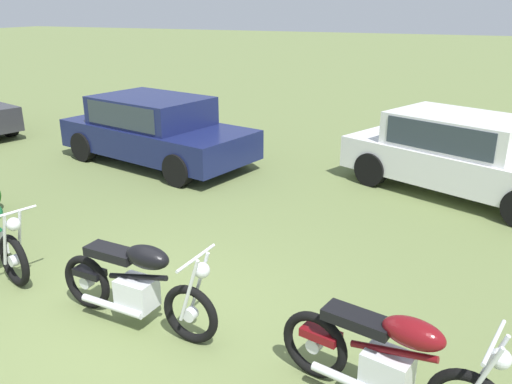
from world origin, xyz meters
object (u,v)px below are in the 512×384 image
motorcycle_maroon (389,360)px  car_white (462,150)px  motorcycle_black (136,284)px  car_navy (155,126)px

motorcycle_maroon → car_white: car_white is taller
motorcycle_black → motorcycle_maroon: 2.68m
motorcycle_maroon → car_white: (0.26, 6.05, 0.32)m
motorcycle_maroon → car_navy: bearing=149.6°
car_navy → car_white: size_ratio=1.01×
motorcycle_maroon → car_white: size_ratio=0.44×
motorcycle_black → motorcycle_maroon: same height
motorcycle_black → car_white: car_white is taller
motorcycle_maroon → motorcycle_black: bearing=-171.9°
car_navy → car_white: 6.18m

